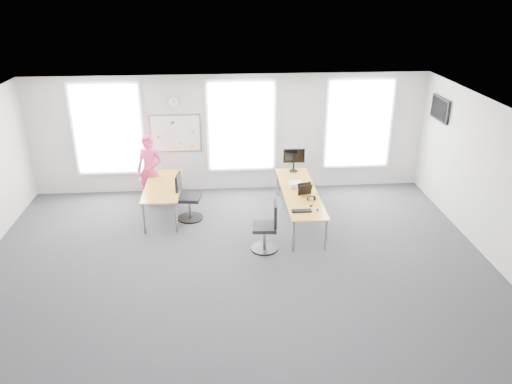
{
  "coord_description": "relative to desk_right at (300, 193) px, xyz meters",
  "views": [
    {
      "loc": [
        -0.25,
        -8.16,
        5.22
      ],
      "look_at": [
        0.46,
        1.2,
        1.1
      ],
      "focal_mm": 35.0,
      "sensor_mm": 36.0,
      "label": 1
    }
  ],
  "objects": [
    {
      "name": "person",
      "position": [
        -3.47,
        1.18,
        0.21
      ],
      "size": [
        0.72,
        0.56,
        1.74
      ],
      "primitive_type": "imported",
      "rotation": [
        0.0,
        0.0,
        -0.25
      ],
      "color": "#EA3878",
      "rests_on": "ground"
    },
    {
      "name": "keyboard",
      "position": [
        -0.12,
        -1.02,
        0.06
      ],
      "size": [
        0.42,
        0.15,
        0.02
      ],
      "primitive_type": "cube",
      "rotation": [
        0.0,
        0.0,
        0.01
      ],
      "color": "black",
      "rests_on": "desk_right"
    },
    {
      "name": "window_mid",
      "position": [
        -1.21,
        1.93,
        1.03
      ],
      "size": [
        1.6,
        0.06,
        2.2
      ],
      "primitive_type": "cube",
      "color": "white",
      "rests_on": "wall_back"
    },
    {
      "name": "floor",
      "position": [
        -1.51,
        -2.04,
        -0.67
      ],
      "size": [
        10.0,
        10.0,
        0.0
      ],
      "primitive_type": "plane",
      "color": "#252529",
      "rests_on": "ground"
    },
    {
      "name": "desk_left",
      "position": [
        -3.11,
        0.55,
        0.01
      ],
      "size": [
        0.81,
        2.03,
        0.74
      ],
      "color": "gold",
      "rests_on": "ground"
    },
    {
      "name": "lens_cap",
      "position": [
        0.12,
        -0.79,
        0.05
      ],
      "size": [
        0.09,
        0.09,
        0.01
      ],
      "primitive_type": "cylinder",
      "rotation": [
        0.0,
        0.0,
        -0.3
      ],
      "color": "black",
      "rests_on": "desk_right"
    },
    {
      "name": "wall_front",
      "position": [
        -1.51,
        -6.04,
        0.83
      ],
      "size": [
        10.0,
        0.0,
        10.0
      ],
      "primitive_type": "plane",
      "rotation": [
        -1.57,
        0.0,
        0.0
      ],
      "color": "silver",
      "rests_on": "ground"
    },
    {
      "name": "chair_right",
      "position": [
        -0.85,
        -1.29,
        -0.2
      ],
      "size": [
        0.56,
        0.56,
        1.06
      ],
      "rotation": [
        0.0,
        0.0,
        -1.66
      ],
      "color": "black",
      "rests_on": "ground"
    },
    {
      "name": "desk_right",
      "position": [
        0.0,
        0.0,
        0.0
      ],
      "size": [
        0.78,
        2.92,
        0.71
      ],
      "color": "gold",
      "rests_on": "ground"
    },
    {
      "name": "whiteboard",
      "position": [
        -2.86,
        1.93,
        0.88
      ],
      "size": [
        1.2,
        0.03,
        0.9
      ],
      "primitive_type": "cube",
      "color": "white",
      "rests_on": "wall_back"
    },
    {
      "name": "tv",
      "position": [
        3.44,
        0.96,
        1.63
      ],
      "size": [
        0.06,
        0.9,
        0.55
      ],
      "primitive_type": "cube",
      "color": "black",
      "rests_on": "wall_right"
    },
    {
      "name": "wall_clock",
      "position": [
        -2.86,
        1.93,
        1.68
      ],
      "size": [
        0.3,
        0.04,
        0.3
      ],
      "primitive_type": "cylinder",
      "rotation": [
        1.57,
        0.0,
        0.0
      ],
      "color": "gray",
      "rests_on": "wall_back"
    },
    {
      "name": "headphones",
      "position": [
        0.17,
        -0.49,
        0.09
      ],
      "size": [
        0.18,
        0.1,
        0.11
      ],
      "rotation": [
        0.0,
        0.0,
        -0.29
      ],
      "color": "black",
      "rests_on": "desk_right"
    },
    {
      "name": "chair_left",
      "position": [
        -2.56,
        0.26,
        -0.18
      ],
      "size": [
        0.58,
        0.58,
        1.1
      ],
      "rotation": [
        0.0,
        0.0,
        1.43
      ],
      "color": "black",
      "rests_on": "ground"
    },
    {
      "name": "mouse",
      "position": [
        0.21,
        -1.01,
        0.06
      ],
      "size": [
        0.08,
        0.11,
        0.04
      ],
      "primitive_type": "ellipsoid",
      "rotation": [
        0.0,
        0.0,
        -0.22
      ],
      "color": "black",
      "rests_on": "desk_right"
    },
    {
      "name": "ceiling",
      "position": [
        -1.51,
        -2.04,
        2.33
      ],
      "size": [
        10.0,
        10.0,
        0.0
      ],
      "primitive_type": "plane",
      "rotation": [
        3.14,
        0.0,
        0.0
      ],
      "color": "white",
      "rests_on": "ground"
    },
    {
      "name": "window_left",
      "position": [
        -4.51,
        1.93,
        1.03
      ],
      "size": [
        1.6,
        0.06,
        2.2
      ],
      "primitive_type": "cube",
      "color": "white",
      "rests_on": "wall_back"
    },
    {
      "name": "monitor",
      "position": [
        0.04,
        1.25,
        0.4
      ],
      "size": [
        0.53,
        0.22,
        0.59
      ],
      "rotation": [
        0.0,
        0.0,
        -0.04
      ],
      "color": "black",
      "rests_on": "desk_right"
    },
    {
      "name": "window_right",
      "position": [
        1.79,
        1.93,
        1.03
      ],
      "size": [
        1.6,
        0.06,
        2.2
      ],
      "primitive_type": "cube",
      "color": "white",
      "rests_on": "wall_back"
    },
    {
      "name": "wall_back",
      "position": [
        -1.51,
        1.96,
        0.83
      ],
      "size": [
        10.0,
        0.0,
        10.0
      ],
      "primitive_type": "plane",
      "rotation": [
        1.57,
        0.0,
        0.0
      ],
      "color": "silver",
      "rests_on": "ground"
    },
    {
      "name": "wall_right",
      "position": [
        3.49,
        -2.04,
        0.83
      ],
      "size": [
        0.0,
        10.0,
        10.0
      ],
      "primitive_type": "plane",
      "rotation": [
        1.57,
        0.0,
        -1.57
      ],
      "color": "silver",
      "rests_on": "ground"
    },
    {
      "name": "laptop_sleeve",
      "position": [
        0.08,
        -0.18,
        0.18
      ],
      "size": [
        0.33,
        0.25,
        0.26
      ],
      "rotation": [
        0.0,
        0.0,
        0.25
      ],
      "color": "black",
      "rests_on": "desk_right"
    },
    {
      "name": "paper_stack",
      "position": [
        -0.05,
        0.27,
        0.1
      ],
      "size": [
        0.37,
        0.31,
        0.11
      ],
      "primitive_type": "cube",
      "rotation": [
        0.0,
        0.0,
        0.22
      ],
      "color": "beige",
      "rests_on": "desk_right"
    }
  ]
}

